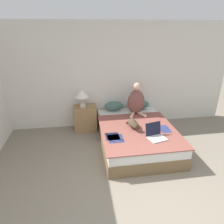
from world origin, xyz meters
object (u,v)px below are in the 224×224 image
Objects in this scene: laptop_open at (156,135)px; bed at (136,135)px; cat_tabby at (133,124)px; pillow_near at (114,106)px; pillow_far at (140,105)px; table_lamp at (82,94)px; person_sitting at (136,101)px; nightstand at (85,118)px.

bed is at bearing 99.10° from laptop_open.
bed is at bearing 129.68° from cat_tabby.
pillow_far is (0.67, 0.00, 0.00)m from pillow_near.
pillow_far is 0.87× the size of cat_tabby.
cat_tabby is 0.56m from laptop_open.
table_lamp is (-1.45, -0.06, 0.36)m from pillow_far.
person_sitting is at bearing 76.33° from bed.
table_lamp is at bearing 169.50° from person_sitting.
laptop_open is at bearing 30.65° from cat_tabby.
pillow_near is 0.60m from person_sitting.
pillow_far reaches higher than bed.
cat_tabby is at bearing -135.72° from bed.
table_lamp is at bearing -177.74° from pillow_far.
person_sitting is 1.81× the size of table_lamp.
laptop_open is at bearing -47.24° from nightstand.
person_sitting is (-0.19, -0.29, 0.21)m from pillow_far.
nightstand is 0.63m from table_lamp.
pillow_far is 1.46m from laptop_open.
pillow_far is 1.42m from nightstand.
laptop_open is (0.57, -1.46, -0.06)m from pillow_near.
pillow_near is at bearing 4.22° from table_lamp.
bed is 0.35m from cat_tabby.
bed is 0.66m from laptop_open.
nightstand is at bearing 169.15° from person_sitting.
person_sitting is 1.20m from laptop_open.
bed is 4.92× the size of table_lamp.
bed is 2.72× the size of person_sitting.
cat_tabby is (-0.43, -1.00, -0.02)m from pillow_far.
nightstand is (-1.40, -0.06, -0.26)m from pillow_far.
pillow_near is 0.67m from pillow_far.
laptop_open reaches higher than nightstand.
cat_tabby reaches higher than nightstand.
pillow_far is at bearing 152.22° from cat_tabby.
table_lamp is at bearing 119.87° from laptop_open.
pillow_far is at bearing 2.39° from nightstand.
cat_tabby is 0.89× the size of nightstand.
person_sitting is at bearing -30.87° from pillow_near.
cat_tabby is 1.39× the size of laptop_open.
person_sitting reaches higher than bed.
person_sitting reaches higher than laptop_open.
person_sitting is at bearing -10.85° from nightstand.
table_lamp reaches higher than nightstand.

